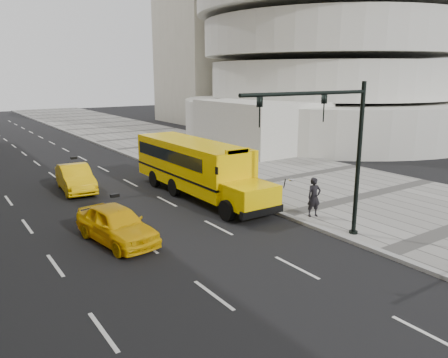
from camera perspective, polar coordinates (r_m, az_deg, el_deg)
ground at (r=22.72m, az=-13.12°, el=-3.88°), size 140.00×140.00×0.00m
sidewalk_museum at (r=29.03m, az=9.44°, el=0.23°), size 12.00×140.00×0.15m
curb_museum at (r=25.36m, az=-0.44°, el=-1.53°), size 0.30×140.00×0.15m
guggenheim at (r=54.11m, az=9.84°, el=20.67°), size 33.20×42.20×35.00m
school_bus at (r=24.57m, az=-3.94°, el=2.00°), size 2.96×11.56×3.19m
taxi_near at (r=18.25m, az=-13.87°, el=-5.74°), size 2.42×4.66×1.51m
taxi_far at (r=26.87m, az=-18.83°, el=0.10°), size 2.03×4.74×1.52m
pedestrian at (r=20.78m, az=11.68°, el=-2.33°), size 0.77×0.61×1.86m
traffic_signal at (r=17.25m, az=14.41°, el=4.56°), size 6.18×0.36×6.40m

